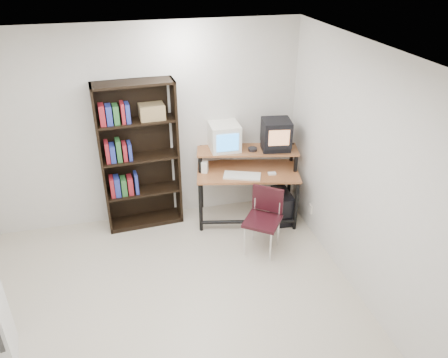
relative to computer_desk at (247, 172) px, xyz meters
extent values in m
cube|color=beige|center=(-1.26, -1.62, -0.71)|extent=(4.00, 4.00, 0.01)
cube|color=white|center=(-1.26, -1.62, 1.90)|extent=(4.00, 4.00, 0.01)
cube|color=beige|center=(-1.26, 0.38, 0.60)|extent=(4.00, 0.01, 2.60)
cube|color=beige|center=(0.74, -1.62, 0.60)|extent=(0.01, 4.00, 2.60)
cube|color=#965931|center=(-0.01, -0.02, 0.02)|extent=(1.44, 0.93, 0.03)
cube|color=#965931|center=(0.02, 0.11, 0.27)|extent=(1.38, 0.67, 0.02)
cylinder|color=black|center=(-0.68, -0.17, -0.34)|extent=(0.05, 0.05, 0.72)
cylinder|color=black|center=(0.54, -0.44, -0.34)|extent=(0.05, 0.05, 0.72)
cylinder|color=black|center=(-0.55, 0.40, -0.21)|extent=(0.05, 0.05, 0.98)
cylinder|color=black|center=(0.66, 0.13, -0.21)|extent=(0.05, 0.05, 0.98)
cylinder|color=black|center=(-0.07, -0.31, -0.58)|extent=(1.22, 0.32, 0.05)
cube|color=silver|center=(-0.27, 0.20, 0.45)|extent=(0.39, 0.39, 0.36)
cube|color=#2E8FF5|center=(-0.27, 0.00, 0.45)|extent=(0.28, 0.02, 0.23)
cube|color=black|center=(0.37, 0.01, 0.31)|extent=(0.39, 0.31, 0.08)
cube|color=black|center=(0.38, 0.02, 0.52)|extent=(0.40, 0.39, 0.34)
cube|color=tan|center=(0.35, -0.16, 0.52)|extent=(0.26, 0.05, 0.20)
cylinder|color=#26262B|center=(0.08, 0.05, 0.29)|extent=(0.12, 0.12, 0.05)
cube|color=silver|center=(-0.12, -0.17, 0.04)|extent=(0.51, 0.36, 0.03)
cube|color=black|center=(0.29, -0.21, 0.02)|extent=(0.24, 0.21, 0.01)
cube|color=white|center=(0.27, -0.20, 0.04)|extent=(0.11, 0.07, 0.03)
cube|color=silver|center=(-0.56, 0.06, 0.10)|extent=(0.10, 0.10, 0.17)
cube|color=black|center=(0.45, -0.17, -0.49)|extent=(0.21, 0.45, 0.42)
cube|color=black|center=(-0.04, -0.78, -0.27)|extent=(0.56, 0.56, 0.04)
cube|color=black|center=(0.07, -0.63, -0.06)|extent=(0.33, 0.25, 0.33)
cylinder|color=silver|center=(-0.27, -0.81, -0.49)|extent=(0.02, 0.02, 0.41)
cylinder|color=silver|center=(0.00, -1.01, -0.49)|extent=(0.02, 0.02, 0.41)
cylinder|color=silver|center=(-0.07, -0.55, -0.49)|extent=(0.02, 0.02, 0.41)
cylinder|color=silver|center=(0.19, -0.74, -0.49)|extent=(0.02, 0.02, 0.41)
cube|color=black|center=(-1.84, 0.18, 0.28)|extent=(0.05, 0.33, 1.95)
cube|color=black|center=(-0.90, 0.24, 0.28)|extent=(0.05, 0.33, 1.95)
cube|color=black|center=(-1.38, 0.36, 0.28)|extent=(0.98, 0.08, 1.95)
cube|color=black|center=(-1.37, 0.21, 1.24)|extent=(1.00, 0.39, 0.03)
cube|color=black|center=(-1.37, 0.21, -0.67)|extent=(1.00, 0.39, 0.06)
cube|color=black|center=(-1.37, 0.21, -0.21)|extent=(0.93, 0.36, 0.03)
cube|color=black|center=(-1.37, 0.21, 0.28)|extent=(0.93, 0.36, 0.02)
cube|color=black|center=(-1.37, 0.21, 0.76)|extent=(0.93, 0.36, 0.02)
cube|color=olive|center=(-1.17, 0.22, 0.87)|extent=(0.31, 0.26, 0.18)
cube|color=beige|center=(0.73, -0.47, -0.40)|extent=(0.02, 0.08, 0.12)
camera|label=1|loc=(-1.54, -4.89, 2.68)|focal=35.00mm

